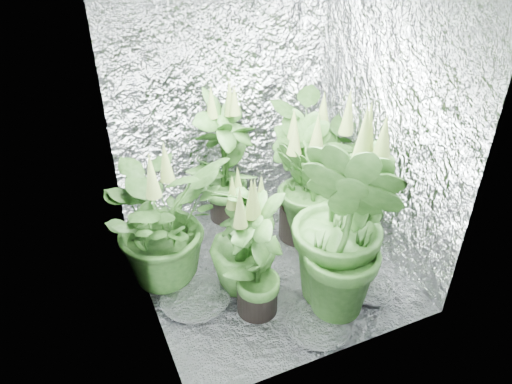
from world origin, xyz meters
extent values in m
plane|color=silver|center=(0.00, 0.00, 0.00)|extent=(1.60, 1.60, 0.00)
cube|color=silver|center=(0.00, 0.80, 1.00)|extent=(1.60, 0.02, 2.00)
cube|color=silver|center=(0.00, -0.80, 1.00)|extent=(1.60, 0.02, 2.00)
cube|color=silver|center=(-0.80, 0.00, 1.00)|extent=(0.02, 1.60, 2.00)
cube|color=silver|center=(0.80, 0.00, 1.00)|extent=(0.02, 1.60, 2.00)
cylinder|color=black|center=(-0.64, 0.18, 0.13)|extent=(0.28, 0.28, 0.25)
cylinder|color=#472C19|center=(-0.64, 0.18, 0.24)|extent=(0.26, 0.26, 0.03)
imported|color=#1B4012|center=(-0.64, 0.18, 0.47)|extent=(1.01, 1.01, 0.87)
cone|color=olive|center=(-0.64, 0.18, 0.84)|extent=(0.09, 0.09, 0.25)
cylinder|color=black|center=(-0.06, 0.64, 0.11)|extent=(0.25, 0.25, 0.23)
cylinder|color=#472C19|center=(-0.06, 0.64, 0.21)|extent=(0.23, 0.23, 0.03)
imported|color=#1B4012|center=(-0.06, 0.64, 0.52)|extent=(0.73, 0.73, 0.99)
cone|color=olive|center=(-0.06, 0.64, 0.96)|extent=(0.08, 0.08, 0.23)
cylinder|color=black|center=(0.35, 0.21, 0.13)|extent=(0.30, 0.30, 0.27)
cylinder|color=#472C19|center=(0.35, 0.21, 0.25)|extent=(0.27, 0.27, 0.03)
imported|color=#1B4012|center=(0.35, 0.21, 0.48)|extent=(0.64, 0.64, 0.89)
cone|color=olive|center=(0.35, 0.21, 0.86)|extent=(0.10, 0.10, 0.27)
cylinder|color=black|center=(-0.22, -0.11, 0.11)|extent=(0.24, 0.24, 0.22)
cylinder|color=#472C19|center=(-0.22, -0.11, 0.20)|extent=(0.22, 0.22, 0.03)
imported|color=#1B4012|center=(-0.22, -0.11, 0.40)|extent=(0.60, 0.60, 0.76)
cone|color=olive|center=(-0.22, -0.11, 0.73)|extent=(0.08, 0.08, 0.22)
cylinder|color=black|center=(0.61, 0.25, 0.13)|extent=(0.30, 0.30, 0.27)
cylinder|color=#472C19|center=(0.61, 0.25, 0.25)|extent=(0.27, 0.27, 0.03)
imported|color=#1B4012|center=(0.61, 0.25, 0.51)|extent=(1.02, 1.02, 0.95)
cone|color=olive|center=(0.61, 0.25, 0.92)|extent=(0.10, 0.10, 0.27)
cylinder|color=black|center=(-0.23, -0.33, 0.11)|extent=(0.25, 0.25, 0.22)
cylinder|color=#472C19|center=(-0.23, -0.33, 0.20)|extent=(0.23, 0.23, 0.03)
imported|color=#1B4012|center=(-0.23, -0.33, 0.44)|extent=(0.54, 0.54, 0.83)
cone|color=olive|center=(-0.23, -0.33, 0.80)|extent=(0.08, 0.08, 0.22)
cylinder|color=black|center=(0.24, -0.49, 0.14)|extent=(0.31, 0.31, 0.28)
cylinder|color=#472C19|center=(0.24, -0.49, 0.26)|extent=(0.28, 0.28, 0.03)
imported|color=#1B4012|center=(0.24, -0.49, 0.63)|extent=(0.74, 0.74, 1.20)
cone|color=olive|center=(0.24, -0.49, 1.16)|extent=(0.10, 0.10, 0.28)
cylinder|color=black|center=(0.65, 0.21, 0.04)|extent=(0.13, 0.13, 0.07)
cylinder|color=black|center=(0.65, 0.21, 0.18)|extent=(0.11, 0.11, 0.09)
cylinder|color=#4C4C51|center=(0.59, 0.23, 0.18)|extent=(0.09, 0.26, 0.27)
torus|color=#4C4C51|center=(0.59, 0.23, 0.18)|extent=(0.09, 0.27, 0.28)
cube|color=white|center=(0.31, -0.52, 0.30)|extent=(0.05, 0.02, 0.09)
camera|label=1|loc=(-1.10, -2.29, 2.30)|focal=35.00mm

